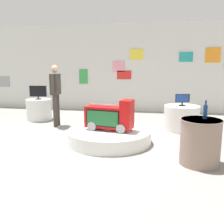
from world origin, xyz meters
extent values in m
plane|color=gray|center=(0.00, 0.00, 0.00)|extent=(30.00, 30.00, 0.00)
cube|color=silver|center=(0.00, 4.23, 1.56)|extent=(12.77, 0.10, 3.12)
cube|color=pink|center=(-0.02, 4.17, 1.62)|extent=(0.44, 0.02, 0.37)
cube|color=orange|center=(3.17, 4.17, 1.99)|extent=(0.48, 0.02, 0.50)
cube|color=red|center=(0.19, 4.17, 1.31)|extent=(0.51, 0.02, 0.30)
cube|color=yellow|center=(0.62, 4.17, 2.04)|extent=(0.47, 0.02, 0.37)
cube|color=green|center=(-1.33, 4.17, 1.25)|extent=(0.32, 0.02, 0.53)
cube|color=gray|center=(-4.63, 4.17, 1.02)|extent=(0.52, 0.02, 0.40)
cube|color=teal|center=(2.31, 4.17, 1.93)|extent=(0.45, 0.02, 0.33)
cylinder|color=silver|center=(0.37, 0.30, 0.14)|extent=(1.80, 1.80, 0.28)
cylinder|color=gray|center=(0.05, 0.36, 0.38)|extent=(0.27, 0.45, 0.19)
cylinder|color=gray|center=(0.69, 0.24, 0.38)|extent=(0.27, 0.45, 0.19)
cube|color=#B70F0F|center=(0.37, 0.30, 0.57)|extent=(1.06, 0.55, 0.45)
cube|color=#B70F0F|center=(0.76, 0.23, 0.87)|extent=(0.29, 0.41, 0.16)
cube|color=black|center=(0.25, 0.12, 0.57)|extent=(0.72, 0.15, 0.35)
cube|color=#1E5B2D|center=(0.25, 0.12, 0.57)|extent=(0.68, 0.14, 0.31)
cube|color=#B2B2B7|center=(0.37, 0.30, 0.82)|extent=(0.80, 0.18, 0.02)
cylinder|color=silver|center=(2.01, 1.66, 0.32)|extent=(0.89, 0.89, 0.64)
cylinder|color=black|center=(2.01, 1.66, 0.65)|extent=(0.17, 0.17, 0.02)
cylinder|color=black|center=(2.01, 1.66, 0.69)|extent=(0.04, 0.04, 0.07)
cube|color=black|center=(2.01, 1.66, 0.84)|extent=(0.36, 0.12, 0.21)
cube|color=navy|center=(2.00, 1.64, 0.84)|extent=(0.33, 0.09, 0.19)
cylinder|color=silver|center=(-2.18, 2.18, 0.32)|extent=(0.76, 0.76, 0.64)
cylinder|color=black|center=(-2.18, 2.18, 0.65)|extent=(0.17, 0.17, 0.02)
cylinder|color=black|center=(-2.18, 2.18, 0.69)|extent=(0.04, 0.04, 0.06)
cube|color=black|center=(-2.18, 2.18, 0.89)|extent=(0.52, 0.09, 0.33)
cube|color=black|center=(-2.18, 2.15, 0.89)|extent=(0.48, 0.06, 0.30)
cylinder|color=gray|center=(2.10, -0.63, 0.39)|extent=(0.66, 0.66, 0.78)
cylinder|color=gray|center=(2.10, -0.63, 0.77)|extent=(0.69, 0.69, 0.02)
cylinder|color=navy|center=(2.16, -0.56, 0.89)|extent=(0.07, 0.07, 0.23)
cylinder|color=navy|center=(2.16, -0.56, 1.04)|extent=(0.03, 0.03, 0.08)
cylinder|color=#38332D|center=(-1.34, 1.60, 0.44)|extent=(0.12, 0.12, 0.88)
cylinder|color=#38332D|center=(-1.32, 1.40, 0.44)|extent=(0.12, 0.12, 0.88)
cube|color=#38332D|center=(-1.33, 1.50, 1.16)|extent=(0.24, 0.40, 0.55)
sphere|color=tan|center=(-1.33, 1.50, 1.56)|extent=(0.20, 0.20, 0.20)
cylinder|color=#38332D|center=(-1.35, 1.74, 1.18)|extent=(0.08, 0.08, 0.50)
cylinder|color=#38332D|center=(-1.31, 1.26, 1.18)|extent=(0.08, 0.08, 0.50)
camera|label=1|loc=(1.34, -4.85, 1.65)|focal=40.09mm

